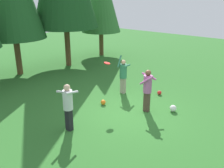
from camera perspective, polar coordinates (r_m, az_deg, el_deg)
name	(u,v)px	position (r m, az deg, el deg)	size (l,w,h in m)	color
ground_plane	(131,112)	(10.43, 4.23, -6.29)	(40.00, 40.00, 0.00)	#2D6B28
person_thrower	(123,74)	(11.96, 2.54, 2.36)	(0.58, 0.55, 1.83)	gray
person_catcher	(68,103)	(8.81, -9.91, -4.36)	(0.64, 0.55, 1.72)	black
person_bystander	(147,87)	(10.15, 8.00, -0.71)	(0.63, 0.69, 1.77)	#4C382D
frisbee	(107,63)	(10.40, -1.14, 4.74)	(0.38, 0.38, 0.08)	red
ball_red	(159,93)	(12.24, 10.65, -1.96)	(0.20, 0.20, 0.20)	red
ball_orange	(103,102)	(11.00, -2.00, -4.15)	(0.22, 0.22, 0.22)	orange
ball_white	(173,108)	(10.67, 13.62, -5.38)	(0.28, 0.28, 0.28)	white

